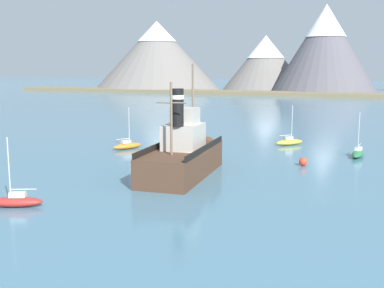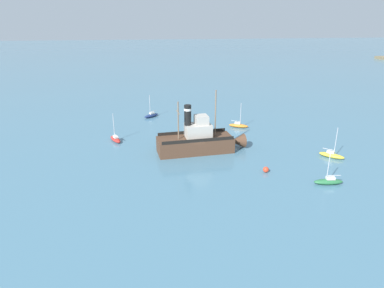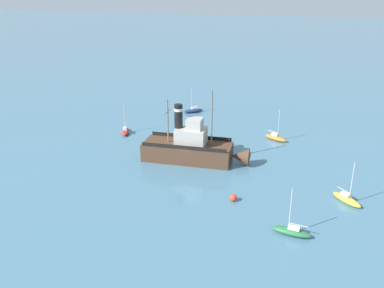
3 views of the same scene
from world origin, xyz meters
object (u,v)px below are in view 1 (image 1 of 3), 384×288
object	(u,v)px
sailboat_orange	(127,145)
mooring_buoy	(303,162)
sailboat_red	(16,201)
sailboat_yellow	(289,142)
old_tugboat	(184,155)
sailboat_green	(358,153)

from	to	relation	value
sailboat_orange	mooring_buoy	bearing A→B (deg)	-4.98
sailboat_red	sailboat_yellow	world-z (taller)	same
sailboat_red	sailboat_orange	xyz separation A→B (m)	(-4.71, 23.53, 0.00)
old_tugboat	sailboat_green	world-z (taller)	old_tugboat
old_tugboat	sailboat_red	size ratio (longest dim) A/B	2.99
sailboat_green	sailboat_yellow	distance (m)	9.81
sailboat_orange	mooring_buoy	distance (m)	20.89
old_tugboat	sailboat_yellow	distance (m)	20.75
old_tugboat	mooring_buoy	distance (m)	12.33
sailboat_green	sailboat_red	size ratio (longest dim) A/B	1.00
old_tugboat	sailboat_orange	distance (m)	15.24
sailboat_red	mooring_buoy	world-z (taller)	sailboat_red
sailboat_green	sailboat_orange	size ratio (longest dim) A/B	1.00
old_tugboat	sailboat_yellow	size ratio (longest dim) A/B	2.99
old_tugboat	sailboat_yellow	xyz separation A→B (m)	(5.55, 19.94, -1.40)
sailboat_red	mooring_buoy	xyz separation A→B (m)	(16.11, 21.71, -0.02)
sailboat_yellow	sailboat_orange	bearing A→B (deg)	-149.42
sailboat_yellow	sailboat_green	bearing A→B (deg)	-31.28
sailboat_red	sailboat_yellow	size ratio (longest dim) A/B	1.00
old_tugboat	sailboat_green	size ratio (longest dim) A/B	2.99
old_tugboat	sailboat_yellow	bearing A→B (deg)	74.44
sailboat_red	mooring_buoy	size ratio (longest dim) A/B	5.99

